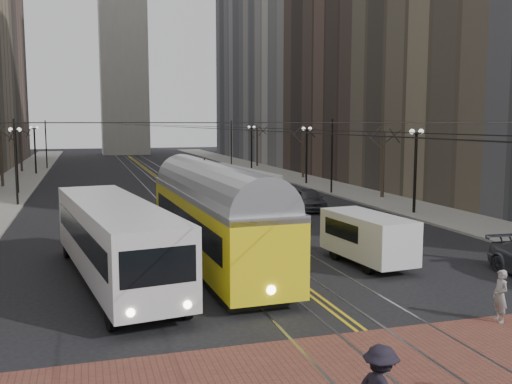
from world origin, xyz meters
TOP-DOWN VIEW (x-y plane):
  - ground at (0.00, 0.00)m, footprint 260.00×260.00m
  - sidewalk_left at (-15.00, 45.00)m, footprint 5.00×140.00m
  - sidewalk_right at (15.00, 45.00)m, footprint 5.00×140.00m
  - crosswalk_band at (0.00, -4.00)m, footprint 25.00×6.00m
  - streetcar_rails at (0.00, 45.00)m, footprint 4.80×130.00m
  - centre_lines at (0.00, 45.00)m, footprint 0.42×130.00m
  - building_right_mid at (25.50, 46.00)m, footprint 16.00×20.00m
  - building_right_far at (25.50, 86.00)m, footprint 16.00×20.00m
  - lamp_posts at (-0.00, 28.75)m, footprint 27.60×57.20m
  - street_trees at (0.00, 35.25)m, footprint 31.68×53.28m
  - trolley_wires at (0.00, 34.83)m, footprint 25.96×120.00m
  - transit_bus at (-6.89, 6.61)m, footprint 4.55×13.07m
  - streetcar at (-2.50, 8.48)m, footprint 3.28×14.93m
  - rear_bus at (1.80, 22.27)m, footprint 3.49×12.17m
  - cargo_van at (4.00, 6.34)m, footprint 2.45×5.28m
  - sedan_grey at (7.49, 22.00)m, footprint 2.37×4.81m
  - pedestrian_b at (4.57, -1.50)m, footprint 0.46×0.65m

SIDE VIEW (x-z plane):
  - ground at x=0.00m, z-range 0.00..0.00m
  - streetcar_rails at x=0.00m, z-range 0.00..0.01m
  - crosswalk_band at x=0.00m, z-range 0.00..0.01m
  - centre_lines at x=0.00m, z-range 0.01..0.01m
  - sidewalk_left at x=-15.00m, z-range 0.00..0.15m
  - sidewalk_right at x=15.00m, z-range 0.00..0.15m
  - sedan_grey at x=7.49m, z-range 0.00..1.58m
  - pedestrian_b at x=4.57m, z-range 0.01..1.69m
  - cargo_van at x=4.00m, z-range 0.00..2.26m
  - rear_bus at x=1.80m, z-range 0.00..3.13m
  - transit_bus at x=-6.89m, z-range 0.00..3.20m
  - streetcar at x=-2.50m, z-range 0.00..3.50m
  - street_trees at x=0.00m, z-range 0.00..5.60m
  - lamp_posts at x=0.00m, z-range 0.00..5.60m
  - trolley_wires at x=0.00m, z-range 0.47..7.07m
  - building_right_mid at x=25.50m, z-range 0.00..34.00m
  - building_right_far at x=25.50m, z-range 0.00..40.00m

